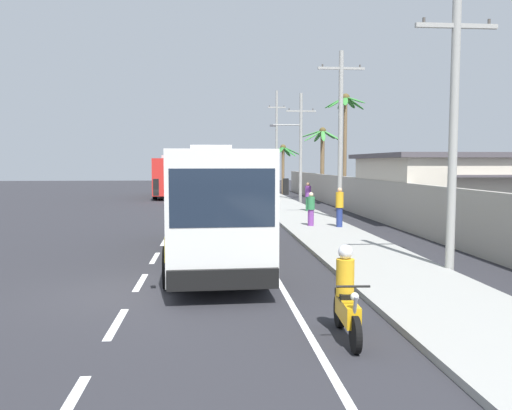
# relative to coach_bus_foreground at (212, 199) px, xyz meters

# --- Properties ---
(ground_plane) EXTENTS (160.00, 160.00, 0.00)m
(ground_plane) POSITION_rel_coach_bus_foreground_xyz_m (-1.84, -4.56, -1.90)
(ground_plane) COLOR #28282D
(sidewalk_kerb) EXTENTS (3.20, 90.00, 0.14)m
(sidewalk_kerb) POSITION_rel_coach_bus_foreground_xyz_m (4.96, 5.44, -1.83)
(sidewalk_kerb) COLOR #999993
(sidewalk_kerb) RESTS_ON ground
(lane_markings) EXTENTS (3.70, 71.00, 0.01)m
(lane_markings) POSITION_rel_coach_bus_foreground_xyz_m (0.30, 9.79, -1.89)
(lane_markings) COLOR white
(lane_markings) RESTS_ON ground
(boundary_wall) EXTENTS (0.24, 60.00, 2.17)m
(boundary_wall) POSITION_rel_coach_bus_foreground_xyz_m (8.76, 9.44, -0.81)
(boundary_wall) COLOR #9E998E
(boundary_wall) RESTS_ON ground
(coach_bus_foreground) EXTENTS (3.17, 11.98, 3.65)m
(coach_bus_foreground) POSITION_rel_coach_bus_foreground_xyz_m (0.00, 0.00, 0.00)
(coach_bus_foreground) COLOR silver
(coach_bus_foreground) RESTS_ON ground
(coach_bus_far_lane) EXTENTS (2.94, 11.30, 3.70)m
(coach_bus_far_lane) POSITION_rel_coach_bus_foreground_xyz_m (-3.51, 30.97, 0.03)
(coach_bus_far_lane) COLOR red
(coach_bus_far_lane) RESTS_ON ground
(motorcycle_beside_bus) EXTENTS (0.56, 1.96, 1.63)m
(motorcycle_beside_bus) POSITION_rel_coach_bus_foreground_xyz_m (2.32, -8.17, -1.24)
(motorcycle_beside_bus) COLOR black
(motorcycle_beside_bus) RESTS_ON ground
(pedestrian_near_kerb) EXTENTS (0.36, 0.36, 1.56)m
(pedestrian_near_kerb) POSITION_rel_coach_bus_foreground_xyz_m (4.61, 7.12, -0.95)
(pedestrian_near_kerb) COLOR #75388E
(pedestrian_near_kerb) RESTS_ON sidewalk_kerb
(pedestrian_midwalk) EXTENTS (0.36, 0.36, 1.73)m
(pedestrian_midwalk) POSITION_rel_coach_bus_foreground_xyz_m (5.87, 14.62, -0.85)
(pedestrian_midwalk) COLOR #2D7A47
(pedestrian_midwalk) RESTS_ON sidewalk_kerb
(pedestrian_far_walk) EXTENTS (0.36, 0.36, 1.80)m
(pedestrian_far_walk) POSITION_rel_coach_bus_foreground_xyz_m (5.83, 6.55, -0.82)
(pedestrian_far_walk) COLOR navy
(pedestrian_far_walk) RESTS_ON sidewalk_kerb
(utility_pole_nearest) EXTENTS (2.28, 0.24, 8.18)m
(utility_pole_nearest) POSITION_rel_coach_bus_foreground_xyz_m (6.61, -3.01, 2.38)
(utility_pole_nearest) COLOR #9E9E99
(utility_pole_nearest) RESTS_ON ground
(utility_pole_mid) EXTENTS (2.45, 0.24, 8.80)m
(utility_pole_mid) POSITION_rel_coach_bus_foreground_xyz_m (6.72, 10.15, 2.74)
(utility_pole_mid) COLOR #9E9E99
(utility_pole_mid) RESTS_ON ground
(utility_pole_far) EXTENTS (3.53, 0.24, 8.35)m
(utility_pole_far) POSITION_rel_coach_bus_foreground_xyz_m (6.80, 23.30, 2.56)
(utility_pole_far) COLOR #9E9E99
(utility_pole_far) RESTS_ON ground
(utility_pole_distant) EXTENTS (1.81, 0.24, 10.30)m
(utility_pole_distant) POSITION_rel_coach_bus_foreground_xyz_m (6.67, 36.45, 3.41)
(utility_pole_distant) COLOR #9E9E99
(utility_pole_distant) RESTS_ON ground
(palm_nearest) EXTENTS (3.67, 3.63, 5.99)m
(palm_nearest) POSITION_rel_coach_bus_foreground_xyz_m (9.25, 26.36, 2.34)
(palm_nearest) COLOR brown
(palm_nearest) RESTS_ON ground
(palm_second) EXTENTS (3.52, 3.65, 4.83)m
(palm_second) POSITION_rel_coach_bus_foreground_xyz_m (6.96, 33.89, 1.74)
(palm_second) COLOR brown
(palm_second) RESTS_ON ground
(palm_third) EXTENTS (2.79, 2.88, 7.73)m
(palm_third) POSITION_rel_coach_bus_foreground_xyz_m (9.10, 18.44, 3.86)
(palm_third) COLOR brown
(palm_third) RESTS_ON ground
(roadside_building) EXTENTS (13.40, 9.42, 3.55)m
(roadside_building) POSITION_rel_coach_bus_foreground_xyz_m (15.00, 10.00, -0.11)
(roadside_building) COLOR beige
(roadside_building) RESTS_ON ground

